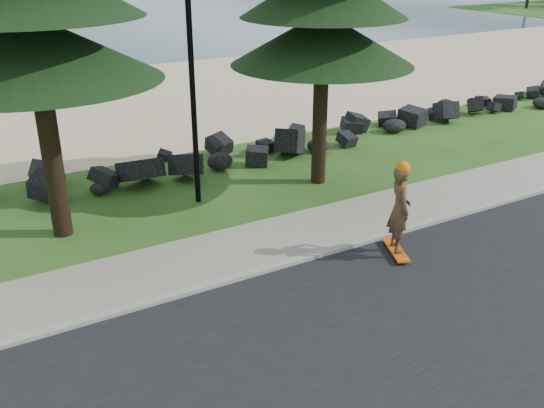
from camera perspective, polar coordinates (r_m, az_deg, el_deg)
name	(u,v)px	position (r m, az deg, el deg)	size (l,w,h in m)	color
ground	(257,251)	(13.38, -1.44, -4.42)	(160.00, 160.00, 0.00)	#254816
road	(390,364)	(10.28, 11.06, -14.55)	(160.00, 7.00, 0.02)	black
kerb	(277,266)	(12.67, 0.51, -5.88)	(160.00, 0.20, 0.10)	#A09F90
sidewalk	(252,245)	(13.52, -1.85, -3.92)	(160.00, 2.00, 0.08)	#9D9783
beach_sand	(88,107)	(26.29, -16.94, 8.75)	(160.00, 15.00, 0.01)	#D4B68D
seawall_boulders	(166,173)	(18.08, -9.98, 2.88)	(60.00, 2.40, 1.10)	black
lamp_post	(190,40)	(14.87, -7.73, 15.07)	(0.25, 0.14, 8.14)	black
skateboarder	(399,209)	(13.05, 11.91, -0.50)	(0.69, 1.16, 2.12)	#DB570C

